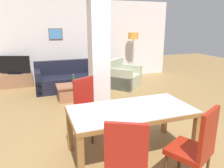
% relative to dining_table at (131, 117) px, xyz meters
% --- Properties ---
extents(ground_plane, '(18.00, 18.00, 0.00)m').
position_rel_dining_table_xyz_m(ground_plane, '(0.00, 0.00, -0.60)').
color(ground_plane, olive).
extents(back_wall, '(7.20, 0.09, 2.70)m').
position_rel_dining_table_xyz_m(back_wall, '(-0.00, 4.83, 0.75)').
color(back_wall, silver).
rests_on(back_wall, ground_plane).
extents(divider_pillar, '(0.37, 0.38, 2.70)m').
position_rel_dining_table_xyz_m(divider_pillar, '(-0.03, 1.55, 0.75)').
color(divider_pillar, silver).
rests_on(divider_pillar, ground_plane).
extents(dining_table, '(1.82, 0.92, 0.74)m').
position_rel_dining_table_xyz_m(dining_table, '(0.00, 0.00, 0.00)').
color(dining_table, olive).
rests_on(dining_table, ground_plane).
extents(dining_chair_near_right, '(0.62, 0.62, 1.03)m').
position_rel_dining_table_xyz_m(dining_chair_near_right, '(0.45, -0.88, -0.05)').
color(dining_chair_near_right, '#9D2010').
rests_on(dining_chair_near_right, ground_plane).
extents(dining_chair_far_left, '(0.63, 0.63, 1.03)m').
position_rel_dining_table_xyz_m(dining_chair_far_left, '(-0.45, 0.81, -0.05)').
color(dining_chair_far_left, '#A01C16').
rests_on(dining_chair_far_left, ground_plane).
extents(dining_chair_near_left, '(0.62, 0.62, 1.03)m').
position_rel_dining_table_xyz_m(dining_chair_near_left, '(-0.45, -0.86, -0.05)').
color(dining_chair_near_left, '#A21F16').
rests_on(dining_chair_near_left, ground_plane).
extents(sofa, '(1.90, 0.89, 0.85)m').
position_rel_dining_table_xyz_m(sofa, '(-0.37, 3.75, -0.31)').
color(sofa, black).
rests_on(sofa, ground_plane).
extents(armchair, '(1.23, 1.23, 0.85)m').
position_rel_dining_table_xyz_m(armchair, '(1.28, 3.43, -0.30)').
color(armchair, '#B4BA9D').
rests_on(armchair, ground_plane).
extents(coffee_table, '(0.68, 0.53, 0.41)m').
position_rel_dining_table_xyz_m(coffee_table, '(-0.48, 2.74, -0.39)').
color(coffee_table, '#9E6445').
rests_on(coffee_table, ground_plane).
extents(bottle, '(0.08, 0.08, 0.25)m').
position_rel_dining_table_xyz_m(bottle, '(-0.36, 2.81, -0.09)').
color(bottle, '#194C23').
rests_on(bottle, coffee_table).
extents(tv_stand, '(0.98, 0.40, 0.42)m').
position_rel_dining_table_xyz_m(tv_stand, '(-1.87, 4.55, -0.39)').
color(tv_stand, '#976747').
rests_on(tv_stand, ground_plane).
extents(tv_screen, '(0.91, 0.38, 0.56)m').
position_rel_dining_table_xyz_m(tv_screen, '(-1.87, 4.55, 0.10)').
color(tv_screen, black).
rests_on(tv_screen, tv_stand).
extents(floor_lamp, '(0.36, 0.36, 1.63)m').
position_rel_dining_table_xyz_m(floor_lamp, '(2.09, 4.44, 0.77)').
color(floor_lamp, '#B7B7BC').
rests_on(floor_lamp, ground_plane).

